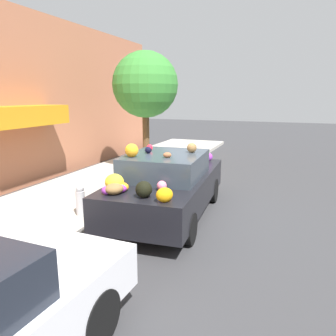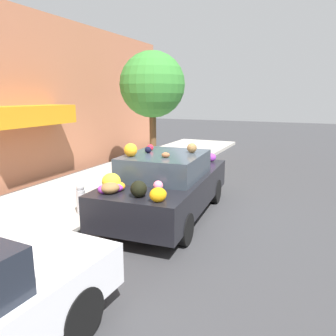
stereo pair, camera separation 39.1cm
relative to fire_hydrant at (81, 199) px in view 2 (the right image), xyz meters
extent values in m
plane|color=#38383A|center=(1.05, -1.54, -0.49)|extent=(60.00, 60.00, 0.00)
cube|color=#B2ADA3|center=(1.05, 1.16, -0.42)|extent=(24.00, 3.20, 0.15)
cube|color=#B26B4C|center=(1.05, 3.41, 2.12)|extent=(18.00, 0.30, 5.22)
cube|color=orange|center=(1.40, 2.81, 1.68)|extent=(2.83, 0.90, 0.55)
cylinder|color=brown|center=(4.98, 0.73, 0.73)|extent=(0.24, 0.24, 2.15)
sphere|color=#388433|center=(4.98, 0.73, 2.61)|extent=(2.29, 2.29, 2.29)
cylinder|color=#B2B2B7|center=(0.00, 0.00, -0.07)|extent=(0.20, 0.20, 0.55)
sphere|color=#B2B2B7|center=(0.00, 0.00, 0.26)|extent=(0.18, 0.18, 0.18)
cube|color=black|center=(1.05, -1.64, 0.15)|extent=(4.37, 2.09, 0.68)
cube|color=#333D47|center=(0.88, -1.66, 0.74)|extent=(2.02, 1.71, 0.50)
cylinder|color=black|center=(2.30, -0.73, -0.19)|extent=(0.62, 0.22, 0.61)
cylinder|color=black|center=(2.42, -2.38, -0.19)|extent=(0.62, 0.22, 0.61)
cylinder|color=black|center=(-0.32, -0.91, -0.19)|extent=(0.62, 0.22, 0.61)
cylinder|color=black|center=(-0.21, -2.56, -0.19)|extent=(0.62, 0.22, 0.61)
sphere|color=black|center=(0.82, -1.27, 1.06)|extent=(0.20, 0.20, 0.15)
sphere|color=purple|center=(2.43, -1.55, 0.62)|extent=(0.37, 0.37, 0.27)
ellipsoid|color=purple|center=(-0.56, -1.34, 0.56)|extent=(0.32, 0.32, 0.15)
ellipsoid|color=brown|center=(0.47, -1.85, 1.04)|extent=(0.18, 0.20, 0.11)
sphere|color=brown|center=(1.25, -2.14, 1.10)|extent=(0.25, 0.25, 0.22)
sphere|color=orange|center=(-0.57, -2.28, 0.56)|extent=(0.20, 0.20, 0.15)
sphere|color=pink|center=(2.33, -1.04, 0.60)|extent=(0.32, 0.32, 0.23)
ellipsoid|color=#F2A00F|center=(-0.81, -2.30, 0.61)|extent=(0.35, 0.36, 0.25)
sphere|color=pink|center=(-0.53, -1.79, 0.56)|extent=(0.15, 0.15, 0.14)
ellipsoid|color=orange|center=(-0.49, -1.33, 0.57)|extent=(0.25, 0.28, 0.16)
sphere|color=red|center=(1.13, -1.16, 1.06)|extent=(0.15, 0.15, 0.15)
sphere|color=pink|center=(-0.19, -2.00, 0.58)|extent=(0.26, 0.26, 0.19)
sphere|color=purple|center=(2.60, -1.77, 0.60)|extent=(0.32, 0.32, 0.23)
sphere|color=orange|center=(0.29, -1.13, 1.13)|extent=(0.39, 0.39, 0.28)
ellipsoid|color=yellow|center=(-0.50, -1.17, 0.64)|extent=(0.50, 0.50, 0.32)
ellipsoid|color=brown|center=(2.70, -1.21, 0.56)|extent=(0.33, 0.33, 0.15)
ellipsoid|color=#945D38|center=(-0.58, -1.86, 0.54)|extent=(0.25, 0.26, 0.11)
ellipsoid|color=purple|center=(2.91, -2.10, 0.60)|extent=(0.24, 0.28, 0.23)
sphere|color=black|center=(-0.70, -1.87, 0.63)|extent=(0.38, 0.38, 0.29)
sphere|color=brown|center=(2.72, -1.02, 0.61)|extent=(0.27, 0.27, 0.25)
ellipsoid|color=olive|center=(-0.71, -1.28, 0.59)|extent=(0.47, 0.46, 0.20)
sphere|color=orange|center=(2.54, -1.00, 0.62)|extent=(0.38, 0.38, 0.27)
ellipsoid|color=purple|center=(-0.79, -1.17, 0.56)|extent=(0.17, 0.19, 0.16)
cylinder|color=black|center=(-2.98, -2.39, -0.17)|extent=(0.65, 0.20, 0.65)
camera|label=1|loc=(-5.66, -4.26, 2.23)|focal=35.00mm
camera|label=2|loc=(-5.51, -4.62, 2.23)|focal=35.00mm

